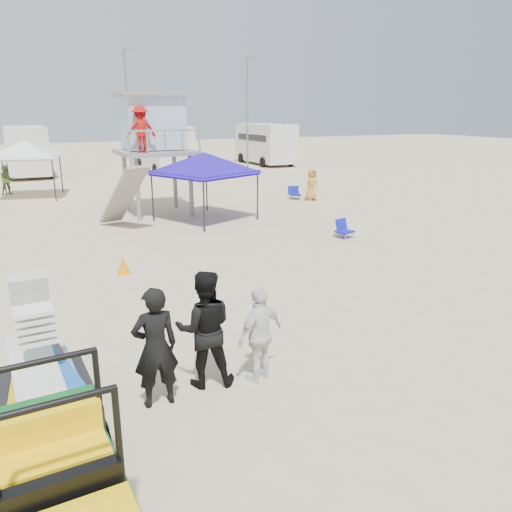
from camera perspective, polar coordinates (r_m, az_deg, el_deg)
name	(u,v)px	position (r m, az deg, el deg)	size (l,w,h in m)	color
ground	(308,384)	(8.34, 6.00, -14.32)	(140.00, 140.00, 0.00)	beige
utility_cart	(56,471)	(5.66, -21.90, -21.83)	(1.33, 2.44, 1.81)	#0C4F1A
surf_trailer	(43,370)	(7.69, -23.19, -11.86)	(1.30, 2.26, 1.90)	black
man_left	(155,347)	(7.51, -11.44, -10.21)	(0.67, 0.44, 1.85)	black
man_mid	(205,329)	(7.93, -5.90, -8.26)	(0.92, 0.72, 1.90)	black
man_right	(260,334)	(8.08, 0.49, -8.91)	(0.93, 0.39, 1.59)	white
lifeguard_tower	(152,127)	(21.62, -11.85, 14.20)	(3.05, 3.05, 4.83)	gray
canopy_blue	(204,156)	(19.94, -5.94, 11.30)	(4.10, 4.10, 3.10)	black
canopy_white_c	(24,143)	(27.80, -25.04, 11.59)	(3.54, 3.54, 3.25)	black
cone_near	(123,265)	(13.91, -14.94, -0.97)	(0.34, 0.34, 0.50)	orange
beach_chair_b	(343,228)	(17.63, 9.92, 3.13)	(0.67, 0.73, 0.64)	#1018B3
beach_chair_c	(294,193)	(25.25, 4.39, 7.23)	(0.71, 0.78, 0.64)	#0D1995
rv_mid_left	(27,149)	(37.66, -24.74, 11.06)	(2.65, 6.50, 3.25)	silver
rv_mid_right	(163,146)	(37.47, -10.54, 12.22)	(2.64, 7.00, 3.25)	silver
rv_far_right	(265,142)	(42.10, 1.08, 12.88)	(2.64, 6.60, 3.25)	silver
light_pole_left	(128,115)	(33.78, -14.41, 15.32)	(0.14, 0.14, 8.00)	slate
light_pole_right	(247,115)	(38.04, -1.00, 15.85)	(0.14, 0.14, 8.00)	slate
distant_beachgoers	(79,182)	(27.06, -19.56, 8.01)	(16.77, 16.12, 1.67)	teal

